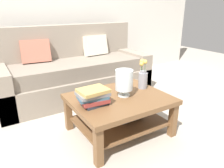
# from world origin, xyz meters

# --- Properties ---
(ground_plane) EXTENTS (10.00, 10.00, 0.00)m
(ground_plane) POSITION_xyz_m (0.00, 0.00, 0.00)
(ground_plane) COLOR #ADA393
(back_wall) EXTENTS (6.40, 0.12, 2.70)m
(back_wall) POSITION_xyz_m (0.00, 1.65, 1.35)
(back_wall) COLOR beige
(back_wall) RESTS_ON ground
(couch) EXTENTS (2.27, 0.90, 1.06)m
(couch) POSITION_xyz_m (0.03, 0.89, 0.36)
(couch) COLOR gray
(couch) RESTS_ON ground
(coffee_table) EXTENTS (1.01, 0.82, 0.42)m
(coffee_table) POSITION_xyz_m (0.02, -0.41, 0.31)
(coffee_table) COLOR brown
(coffee_table) RESTS_ON ground
(book_stack_main) EXTENTS (0.31, 0.24, 0.16)m
(book_stack_main) POSITION_xyz_m (-0.31, -0.44, 0.51)
(book_stack_main) COLOR #2D333D
(book_stack_main) RESTS_ON coffee_table
(glass_hurricane_vase) EXTENTS (0.19, 0.19, 0.29)m
(glass_hurricane_vase) POSITION_xyz_m (0.07, -0.40, 0.59)
(glass_hurricane_vase) COLOR silver
(glass_hurricane_vase) RESTS_ON coffee_table
(flower_pitcher) EXTENTS (0.10, 0.11, 0.35)m
(flower_pitcher) POSITION_xyz_m (0.39, -0.33, 0.56)
(flower_pitcher) COLOR gray
(flower_pitcher) RESTS_ON coffee_table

